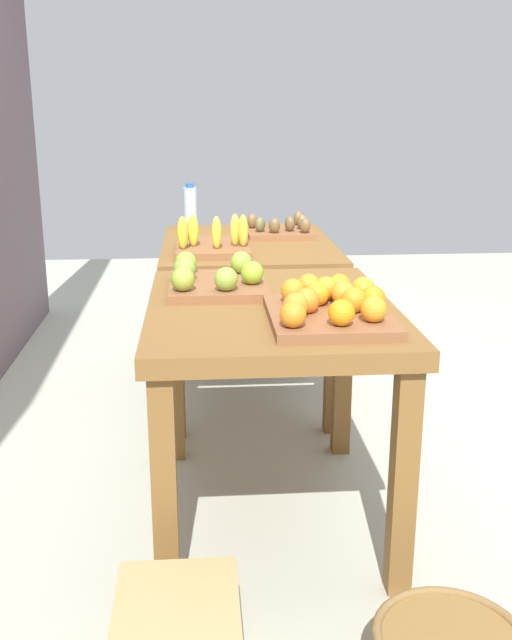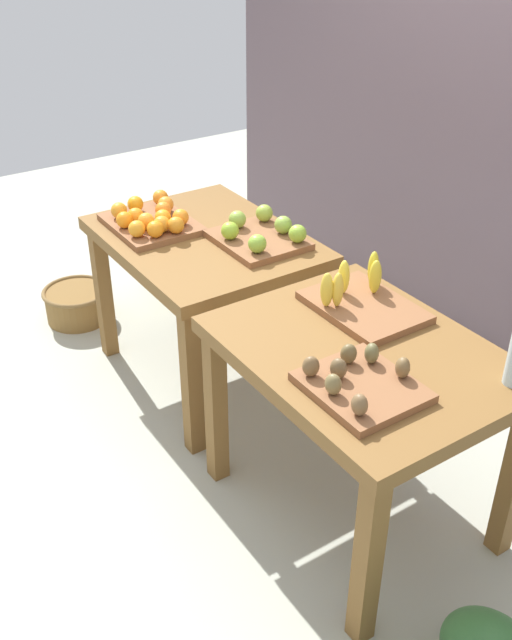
% 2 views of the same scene
% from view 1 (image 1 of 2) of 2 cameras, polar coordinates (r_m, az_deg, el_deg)
% --- Properties ---
extents(ground_plane, '(8.00, 8.00, 0.00)m').
position_cam_1_polar(ground_plane, '(3.20, 0.08, -9.49)').
color(ground_plane, '#B0B4A3').
extents(display_table_left, '(1.04, 0.80, 0.77)m').
position_cam_1_polar(display_table_left, '(2.44, 1.11, -1.31)').
color(display_table_left, brown).
rests_on(display_table_left, ground_plane).
extents(display_table_right, '(1.04, 0.80, 0.77)m').
position_cam_1_polar(display_table_right, '(3.52, -0.64, 4.22)').
color(display_table_right, brown).
rests_on(display_table_right, ground_plane).
extents(orange_bin, '(0.45, 0.36, 0.11)m').
position_cam_1_polar(orange_bin, '(2.22, 5.74, 1.11)').
color(orange_bin, brown).
rests_on(orange_bin, display_table_left).
extents(apple_bin, '(0.40, 0.34, 0.11)m').
position_cam_1_polar(apple_bin, '(2.58, -3.13, 3.18)').
color(apple_bin, brown).
rests_on(apple_bin, display_table_left).
extents(banana_crate, '(0.44, 0.32, 0.17)m').
position_cam_1_polar(banana_crate, '(3.27, -3.33, 5.94)').
color(banana_crate, brown).
rests_on(banana_crate, display_table_right).
extents(kiwi_bin, '(0.36, 0.33, 0.10)m').
position_cam_1_polar(kiwi_bin, '(3.68, 1.89, 7.01)').
color(kiwi_bin, brown).
rests_on(kiwi_bin, display_table_right).
extents(water_bottle, '(0.07, 0.07, 0.23)m').
position_cam_1_polar(water_bottle, '(3.89, -5.10, 8.66)').
color(water_bottle, silver).
rests_on(water_bottle, display_table_right).
extents(watermelon_pile, '(0.62, 0.57, 0.49)m').
position_cam_1_polar(watermelon_pile, '(4.56, 1.66, 0.95)').
color(watermelon_pile, '#27682D').
rests_on(watermelon_pile, ground_plane).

